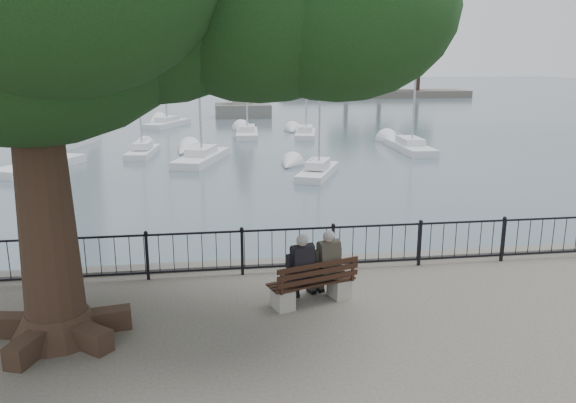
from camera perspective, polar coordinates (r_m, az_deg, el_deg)
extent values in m
cube|color=#54514A|center=(13.09, -0.31, -8.43)|extent=(200.00, 0.40, 1.20)
plane|color=#3B4B53|center=(112.14, -7.43, 11.05)|extent=(260.00, 260.00, 0.00)
cube|color=black|center=(12.12, 0.00, -2.84)|extent=(22.00, 0.04, 0.04)
cube|color=black|center=(12.39, 0.00, -6.52)|extent=(22.00, 0.04, 0.04)
cube|color=gray|center=(10.63, -0.52, -9.85)|extent=(0.45, 0.51, 0.38)
cube|color=gray|center=(11.18, 5.23, -8.69)|extent=(0.45, 0.51, 0.38)
cube|color=black|center=(10.80, 2.44, -8.14)|extent=(1.76, 0.97, 0.04)
cube|color=black|center=(10.49, 3.13, -7.17)|extent=(1.63, 0.56, 0.38)
cube|color=black|center=(10.66, 1.24, -7.78)|extent=(0.41, 0.37, 0.23)
cube|color=black|center=(10.44, 1.51, -6.14)|extent=(0.46, 0.34, 0.57)
sphere|color=tan|center=(10.35, 1.43, -4.02)|extent=(0.22, 0.22, 0.22)
ellipsoid|color=gray|center=(10.32, 1.49, -3.88)|extent=(0.23, 0.23, 0.19)
cube|color=black|center=(11.01, 0.56, -8.88)|extent=(0.42, 0.49, 0.42)
cube|color=black|center=(10.91, 3.88, -7.28)|extent=(0.41, 0.37, 0.23)
cube|color=black|center=(10.70, 4.19, -5.67)|extent=(0.46, 0.34, 0.57)
sphere|color=tan|center=(10.61, 4.13, -3.60)|extent=(0.22, 0.22, 0.22)
ellipsoid|color=gray|center=(10.58, 4.19, -3.46)|extent=(0.23, 0.23, 0.19)
cube|color=black|center=(11.25, 3.15, -8.38)|extent=(0.42, 0.49, 0.42)
cone|color=black|center=(10.38, -22.33, -11.38)|extent=(1.55, 1.55, 0.46)
cone|color=black|center=(9.62, -23.70, 2.30)|extent=(1.00, 1.00, 5.47)
ellipsoid|color=black|center=(9.50, -25.27, 17.56)|extent=(5.29, 5.29, 4.13)
ellipsoid|color=black|center=(9.09, 5.19, 18.98)|extent=(3.65, 3.65, 2.85)
cube|color=#54514A|center=(73.01, -21.35, 9.19)|extent=(10.73, 10.73, 1.40)
cube|color=#54514A|center=(59.30, -4.65, 9.20)|extent=(5.54, 5.54, 1.40)
cube|color=gray|center=(59.16, -4.70, 11.46)|extent=(2.03, 2.40, 3.70)
cube|color=#54514A|center=(59.10, -4.74, 13.40)|extent=(2.40, 2.76, 0.30)
cube|color=gray|center=(59.38, -4.77, 14.17)|extent=(1.20, 2.03, 1.29)
cube|color=gray|center=(58.46, -4.73, 14.81)|extent=(1.39, 0.92, 1.48)
sphere|color=gray|center=(58.12, -4.72, 15.81)|extent=(1.57, 1.57, 1.57)
cube|color=silver|center=(32.25, -23.88, 3.15)|extent=(3.85, 5.93, 0.64)
cube|color=silver|center=(32.17, -23.97, 4.03)|extent=(2.04, 2.63, 0.48)
cylinder|color=#A9AAB6|center=(31.49, -24.94, 11.93)|extent=(0.13, 0.13, 9.32)
cube|color=silver|center=(35.37, -14.52, 4.76)|extent=(1.76, 4.70, 0.51)
cube|color=silver|center=(35.30, -14.57, 5.56)|extent=(1.13, 1.96, 0.38)
cylinder|color=#A9AAB6|center=(34.71, -15.12, 13.58)|extent=(0.10, 0.10, 10.27)
cube|color=silver|center=(27.98, 3.04, 2.85)|extent=(2.99, 4.75, 0.51)
cube|color=silver|center=(27.89, 3.05, 3.86)|extent=(1.60, 2.10, 0.38)
cylinder|color=#A9AAB6|center=(27.22, 3.27, 12.56)|extent=(0.10, 0.10, 8.86)
cube|color=silver|center=(36.75, 12.28, 5.22)|extent=(1.87, 6.05, 0.67)
cube|color=silver|center=(36.68, 12.32, 5.99)|extent=(1.31, 2.48, 0.50)
cylinder|color=#A9AAB6|center=(36.05, 12.89, 13.22)|extent=(0.13, 0.13, 9.66)
cube|color=silver|center=(40.83, -21.06, 5.46)|extent=(2.86, 5.83, 0.62)
cube|color=silver|center=(40.77, -21.13, 6.15)|extent=(1.66, 2.49, 0.47)
cylinder|color=#A9AAB6|center=(40.18, -21.90, 13.58)|extent=(0.12, 0.12, 10.99)
cube|color=silver|center=(43.10, -4.18, 6.75)|extent=(2.01, 5.76, 0.63)
cube|color=silver|center=(43.04, -4.19, 7.41)|extent=(1.33, 2.38, 0.47)
cylinder|color=#A9AAB6|center=(42.45, -4.29, 14.39)|extent=(0.13, 0.13, 10.85)
cube|color=silver|center=(42.87, 1.78, 6.74)|extent=(2.39, 5.30, 0.57)
cube|color=silver|center=(42.81, 1.78, 7.41)|extent=(1.43, 2.25, 0.43)
cylinder|color=#A9AAB6|center=(42.26, 1.90, 13.20)|extent=(0.11, 0.11, 9.05)
cube|color=silver|center=(50.99, -12.13, 7.60)|extent=(3.91, 6.25, 0.67)
cube|color=silver|center=(50.94, -12.16, 8.15)|extent=(2.10, 2.76, 0.51)
cylinder|color=#A9AAB6|center=(50.41, -12.61, 16.02)|extent=(0.13, 0.13, 14.35)
cube|color=silver|center=(32.22, -8.75, 4.18)|extent=(3.35, 6.07, 0.65)
cube|color=silver|center=(32.14, -8.78, 5.06)|extent=(1.87, 2.64, 0.49)
cylinder|color=#A9AAB6|center=(31.45, -9.11, 13.60)|extent=(0.13, 0.13, 9.95)
cube|color=#4C4841|center=(93.03, 8.67, 10.74)|extent=(30.00, 8.00, 1.20)
cylinder|color=black|center=(89.68, 5.97, 12.31)|extent=(0.70, 0.70, 4.00)
ellipsoid|color=black|center=(89.65, 6.03, 14.86)|extent=(5.20, 5.20, 4.16)
cylinder|color=black|center=(93.22, 9.33, 12.26)|extent=(0.70, 0.70, 4.00)
ellipsoid|color=black|center=(93.20, 9.43, 14.72)|extent=(5.20, 5.20, 4.16)
cylinder|color=black|center=(94.23, 13.07, 12.10)|extent=(0.70, 0.70, 4.00)
ellipsoid|color=black|center=(94.21, 13.21, 14.53)|extent=(5.20, 5.20, 4.16)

